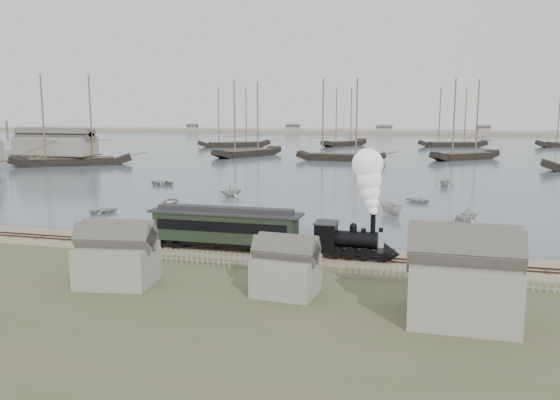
# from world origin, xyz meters

# --- Properties ---
(ground) EXTENTS (600.00, 600.00, 0.00)m
(ground) POSITION_xyz_m (0.00, 0.00, 0.00)
(ground) COLOR tan
(ground) RESTS_ON ground
(harbor_water) EXTENTS (600.00, 336.00, 0.06)m
(harbor_water) POSITION_xyz_m (0.00, 170.00, 0.03)
(harbor_water) COLOR #40535C
(harbor_water) RESTS_ON ground
(rail_track) EXTENTS (120.00, 1.80, 0.16)m
(rail_track) POSITION_xyz_m (0.00, -2.00, 0.04)
(rail_track) COLOR #38261E
(rail_track) RESTS_ON ground
(picket_fence_west) EXTENTS (19.00, 0.10, 1.20)m
(picket_fence_west) POSITION_xyz_m (-6.50, -7.00, 0.00)
(picket_fence_west) COLOR gray
(picket_fence_west) RESTS_ON ground
(picket_fence_east) EXTENTS (15.00, 0.10, 1.20)m
(picket_fence_east) POSITION_xyz_m (12.50, -7.50, 0.00)
(picket_fence_east) COLOR gray
(picket_fence_east) RESTS_ON ground
(shed_left) EXTENTS (5.00, 4.00, 4.10)m
(shed_left) POSITION_xyz_m (-10.00, -13.00, 0.00)
(shed_left) COLOR gray
(shed_left) RESTS_ON ground
(shed_mid) EXTENTS (4.00, 3.50, 3.60)m
(shed_mid) POSITION_xyz_m (2.00, -12.00, 0.00)
(shed_mid) COLOR gray
(shed_mid) RESTS_ON ground
(shed_right) EXTENTS (6.00, 5.00, 5.10)m
(shed_right) POSITION_xyz_m (13.00, -14.00, 0.00)
(shed_right) COLOR gray
(shed_right) RESTS_ON ground
(far_spit) EXTENTS (500.00, 20.00, 1.80)m
(far_spit) POSITION_xyz_m (0.00, 250.00, 0.00)
(far_spit) COLOR tan
(far_spit) RESTS_ON ground
(locomotive) EXTENTS (7.04, 2.63, 8.77)m
(locomotive) POSITION_xyz_m (6.10, -2.00, 4.06)
(locomotive) COLOR black
(locomotive) RESTS_ON ground
(passenger_coach) EXTENTS (13.69, 2.64, 3.32)m
(passenger_coach) POSITION_xyz_m (-6.01, -2.00, 2.11)
(passenger_coach) COLOR black
(passenger_coach) RESTS_ON ground
(beached_dinghy) EXTENTS (4.78, 5.31, 0.90)m
(beached_dinghy) POSITION_xyz_m (-16.44, 0.49, 0.45)
(beached_dinghy) COLOR #BAB7B1
(beached_dinghy) RESTS_ON ground
(rowboat_0) EXTENTS (4.60, 3.88, 0.81)m
(rowboat_0) POSITION_xyz_m (-20.99, 18.01, 0.47)
(rowboat_0) COLOR #BAB7B1
(rowboat_0) RESTS_ON harbor_water
(rowboat_1) EXTENTS (4.23, 4.26, 1.70)m
(rowboat_1) POSITION_xyz_m (-15.65, 26.33, 0.91)
(rowboat_1) COLOR #BAB7B1
(rowboat_1) RESTS_ON harbor_water
(rowboat_2) EXTENTS (3.94, 3.53, 1.49)m
(rowboat_2) POSITION_xyz_m (7.07, 17.81, 0.81)
(rowboat_2) COLOR #BAB7B1
(rowboat_2) RESTS_ON harbor_water
(rowboat_3) EXTENTS (3.72, 4.10, 0.70)m
(rowboat_3) POSITION_xyz_m (10.17, 27.77, 0.41)
(rowboat_3) COLOR #BAB7B1
(rowboat_3) RESTS_ON harbor_water
(rowboat_4) EXTENTS (4.28, 4.31, 1.72)m
(rowboat_4) POSITION_xyz_m (15.32, 15.29, 0.92)
(rowboat_4) COLOR #BAB7B1
(rowboat_4) RESTS_ON harbor_water
(rowboat_6) EXTENTS (4.10, 5.02, 0.91)m
(rowboat_6) POSITION_xyz_m (-31.13, 35.22, 0.51)
(rowboat_6) COLOR #BAB7B1
(rowboat_6) RESTS_ON harbor_water
(rowboat_7) EXTENTS (4.12, 3.87, 1.74)m
(rowboat_7) POSITION_xyz_m (14.05, 45.10, 0.93)
(rowboat_7) COLOR #BAB7B1
(rowboat_7) RESTS_ON harbor_water
(rowboat_8) EXTENTS (4.08, 3.94, 0.69)m
(rowboat_8) POSITION_xyz_m (-25.95, 10.45, 0.40)
(rowboat_8) COLOR #BAB7B1
(rowboat_8) RESTS_ON harbor_water
(schooner_0) EXTENTS (25.01, 18.27, 20.00)m
(schooner_0) POSITION_xyz_m (-65.44, 59.99, 10.06)
(schooner_0) COLOR black
(schooner_0) RESTS_ON harbor_water
(schooner_1) EXTENTS (14.76, 22.15, 20.00)m
(schooner_1) POSITION_xyz_m (-34.90, 93.10, 10.06)
(schooner_1) COLOR black
(schooner_1) RESTS_ON harbor_water
(schooner_2) EXTENTS (21.83, 6.19, 20.00)m
(schooner_2) POSITION_xyz_m (-8.98, 86.68, 10.06)
(schooner_2) COLOR black
(schooner_2) RESTS_ON harbor_water
(schooner_3) EXTENTS (18.07, 16.52, 20.00)m
(schooner_3) POSITION_xyz_m (20.67, 97.45, 10.06)
(schooner_3) COLOR black
(schooner_3) RESTS_ON harbor_water
(schooner_6) EXTENTS (23.73, 16.90, 20.00)m
(schooner_6) POSITION_xyz_m (-51.09, 127.99, 10.06)
(schooner_6) COLOR black
(schooner_6) RESTS_ON harbor_water
(schooner_7) EXTENTS (14.73, 19.05, 20.00)m
(schooner_7) POSITION_xyz_m (-16.09, 142.73, 10.06)
(schooner_7) COLOR black
(schooner_7) RESTS_ON harbor_water
(schooner_8) EXTENTS (22.90, 10.57, 20.00)m
(schooner_8) POSITION_xyz_m (19.97, 146.65, 10.06)
(schooner_8) COLOR black
(schooner_8) RESTS_ON harbor_water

